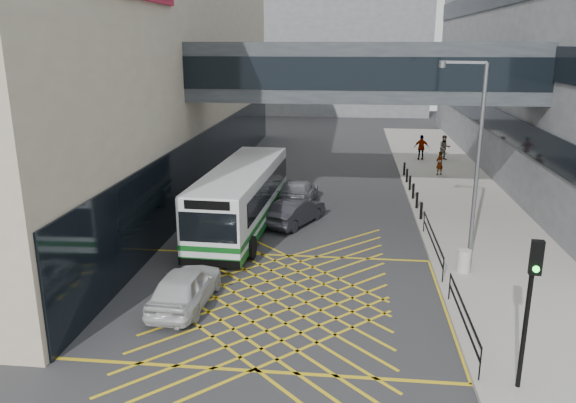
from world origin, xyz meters
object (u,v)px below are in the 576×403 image
(litter_bin, at_px, (464,261))
(pedestrian_b, at_px, (444,148))
(car_dark, at_px, (295,211))
(pedestrian_a, at_px, (440,163))
(car_white, at_px, (185,286))
(street_lamp, at_px, (474,154))
(car_silver, at_px, (297,192))
(bus, at_px, (242,197))
(traffic_light, at_px, (531,294))
(pedestrian_c, at_px, (421,148))

(litter_bin, xyz_separation_m, pedestrian_b, (2.65, 22.63, 0.49))
(car_dark, relative_size, pedestrian_a, 2.65)
(car_white, bearing_deg, street_lamp, -152.92)
(car_silver, height_order, litter_bin, car_silver)
(car_silver, relative_size, pedestrian_a, 2.99)
(car_dark, xyz_separation_m, car_silver, (-0.26, 3.65, 0.08))
(bus, distance_m, car_silver, 5.37)
(car_white, distance_m, car_dark, 10.06)
(bus, relative_size, car_dark, 2.64)
(street_lamp, xyz_separation_m, litter_bin, (-0.17, -0.78, -4.18))
(car_white, xyz_separation_m, pedestrian_a, (11.76, 21.12, 0.25))
(car_dark, height_order, traffic_light, traffic_light)
(car_silver, height_order, pedestrian_b, pedestrian_b)
(car_white, bearing_deg, pedestrian_c, -109.81)
(street_lamp, bearing_deg, car_silver, 148.04)
(street_lamp, height_order, litter_bin, street_lamp)
(street_lamp, height_order, pedestrian_b, street_lamp)
(car_white, bearing_deg, bus, -89.73)
(car_dark, bearing_deg, car_white, 96.82)
(pedestrian_b, bearing_deg, car_silver, -134.80)
(car_dark, height_order, pedestrian_a, pedestrian_a)
(traffic_light, bearing_deg, litter_bin, 95.15)
(bus, xyz_separation_m, pedestrian_c, (10.69, 17.75, -0.57))
(pedestrian_b, relative_size, pedestrian_c, 0.98)
(litter_bin, distance_m, pedestrian_c, 22.42)
(car_silver, bearing_deg, car_dark, 96.80)
(traffic_light, relative_size, street_lamp, 0.52)
(pedestrian_a, bearing_deg, pedestrian_b, -137.31)
(car_silver, xyz_separation_m, traffic_light, (7.55, -17.36, 2.13))
(bus, bearing_deg, pedestrian_c, 61.59)
(pedestrian_b, bearing_deg, litter_bin, -103.74)
(bus, distance_m, car_dark, 2.93)
(traffic_light, xyz_separation_m, pedestrian_a, (1.54, 25.21, -1.91))
(traffic_light, distance_m, pedestrian_c, 30.38)
(litter_bin, relative_size, pedestrian_a, 0.56)
(traffic_light, bearing_deg, street_lamp, 94.06)
(pedestrian_b, bearing_deg, pedestrian_a, -108.95)
(pedestrian_b, xyz_separation_m, pedestrian_c, (-1.78, -0.24, 0.02))
(street_lamp, xyz_separation_m, pedestrian_b, (2.49, 21.85, -3.69))
(car_white, xyz_separation_m, car_dark, (2.93, 9.62, -0.05))
(car_dark, distance_m, traffic_light, 15.68)
(car_dark, distance_m, litter_bin, 9.32)
(car_white, relative_size, car_silver, 0.94)
(car_white, height_order, pedestrian_a, pedestrian_a)
(litter_bin, bearing_deg, pedestrian_c, 87.76)
(car_silver, height_order, pedestrian_a, pedestrian_a)
(bus, relative_size, pedestrian_a, 7.00)
(traffic_light, xyz_separation_m, pedestrian_b, (2.67, 30.56, -1.78))
(car_silver, bearing_deg, pedestrian_a, -136.40)
(bus, distance_m, car_white, 8.55)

